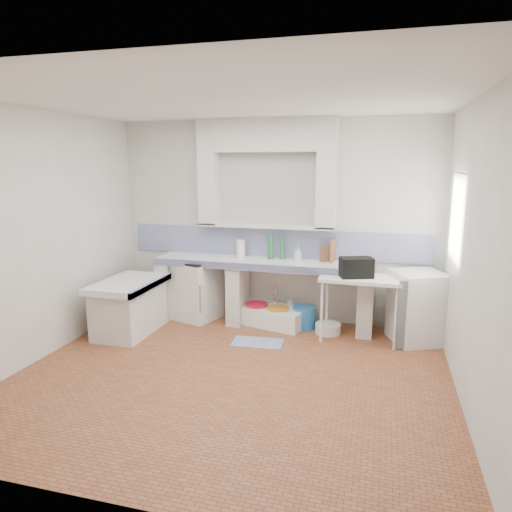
% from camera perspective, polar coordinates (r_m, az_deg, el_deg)
% --- Properties ---
extents(floor, '(4.50, 4.50, 0.00)m').
position_cam_1_polar(floor, '(5.10, -3.05, -14.40)').
color(floor, brown).
rests_on(floor, ground).
extents(ceiling, '(4.50, 4.50, 0.00)m').
position_cam_1_polar(ceiling, '(4.63, -3.43, 18.62)').
color(ceiling, silver).
rests_on(ceiling, ground).
extents(wall_back, '(4.50, 0.00, 4.50)m').
position_cam_1_polar(wall_back, '(6.57, 2.30, 4.21)').
color(wall_back, silver).
rests_on(wall_back, ground).
extents(wall_front, '(4.50, 0.00, 4.50)m').
position_cam_1_polar(wall_front, '(2.89, -15.91, -5.39)').
color(wall_front, silver).
rests_on(wall_front, ground).
extents(wall_left, '(0.00, 4.50, 4.50)m').
position_cam_1_polar(wall_left, '(5.78, -24.93, 2.19)').
color(wall_left, silver).
rests_on(wall_left, ground).
extents(wall_right, '(0.00, 4.50, 4.50)m').
position_cam_1_polar(wall_right, '(4.50, 25.09, -0.12)').
color(wall_right, silver).
rests_on(wall_right, ground).
extents(alcove_mass, '(1.90, 0.25, 0.45)m').
position_cam_1_polar(alcove_mass, '(6.43, 1.23, 14.55)').
color(alcove_mass, silver).
rests_on(alcove_mass, ground).
extents(window_frame, '(0.35, 0.86, 1.06)m').
position_cam_1_polar(window_frame, '(5.67, 25.01, 4.08)').
color(window_frame, '#371E11').
rests_on(window_frame, ground).
extents(lace_valance, '(0.01, 0.84, 0.24)m').
position_cam_1_polar(lace_valance, '(5.62, 23.87, 8.01)').
color(lace_valance, white).
rests_on(lace_valance, ground).
extents(counter_slab, '(3.00, 0.60, 0.08)m').
position_cam_1_polar(counter_slab, '(6.40, 0.78, -0.88)').
color(counter_slab, white).
rests_on(counter_slab, ground).
extents(counter_lip, '(3.00, 0.04, 0.10)m').
position_cam_1_polar(counter_lip, '(6.13, 0.13, -1.41)').
color(counter_lip, navy).
rests_on(counter_lip, ground).
extents(counter_pier_left, '(0.20, 0.55, 0.82)m').
position_cam_1_polar(counter_pier_left, '(6.98, -10.46, -3.85)').
color(counter_pier_left, silver).
rests_on(counter_pier_left, ground).
extents(counter_pier_mid, '(0.20, 0.55, 0.82)m').
position_cam_1_polar(counter_pier_mid, '(6.60, -2.18, -4.53)').
color(counter_pier_mid, silver).
rests_on(counter_pier_mid, ground).
extents(counter_pier_right, '(0.20, 0.55, 0.82)m').
position_cam_1_polar(counter_pier_right, '(6.32, 13.22, -5.55)').
color(counter_pier_right, silver).
rests_on(counter_pier_right, ground).
extents(peninsula_top, '(0.70, 1.10, 0.08)m').
position_cam_1_polar(peninsula_top, '(6.32, -15.31, -3.29)').
color(peninsula_top, white).
rests_on(peninsula_top, ground).
extents(peninsula_base, '(0.60, 1.00, 0.62)m').
position_cam_1_polar(peninsula_base, '(6.42, -15.14, -6.32)').
color(peninsula_base, silver).
rests_on(peninsula_base, ground).
extents(peninsula_lip, '(0.04, 1.10, 0.10)m').
position_cam_1_polar(peninsula_lip, '(6.17, -12.65, -3.53)').
color(peninsula_lip, navy).
rests_on(peninsula_lip, ground).
extents(backsplash, '(4.27, 0.03, 0.40)m').
position_cam_1_polar(backsplash, '(6.60, 2.25, 1.61)').
color(backsplash, navy).
rests_on(backsplash, ground).
extents(stove, '(0.74, 0.73, 0.83)m').
position_cam_1_polar(stove, '(6.79, -7.34, -4.14)').
color(stove, white).
rests_on(stove, ground).
extents(sink, '(1.03, 0.73, 0.22)m').
position_cam_1_polar(sink, '(6.55, 1.98, -7.38)').
color(sink, white).
rests_on(sink, ground).
extents(side_table, '(1.00, 0.58, 0.04)m').
position_cam_1_polar(side_table, '(6.05, 12.51, -6.26)').
color(side_table, white).
rests_on(side_table, ground).
extents(fridge, '(0.76, 0.76, 0.89)m').
position_cam_1_polar(fridge, '(6.18, 19.11, -5.92)').
color(fridge, white).
rests_on(fridge, ground).
extents(bucket_red, '(0.39, 0.39, 0.29)m').
position_cam_1_polar(bucket_red, '(6.58, 0.08, -6.99)').
color(bucket_red, red).
rests_on(bucket_red, ground).
extents(bucket_orange, '(0.31, 0.31, 0.28)m').
position_cam_1_polar(bucket_orange, '(6.43, 2.64, -7.50)').
color(bucket_orange, orange).
rests_on(bucket_orange, ground).
extents(bucket_blue, '(0.37, 0.37, 0.29)m').
position_cam_1_polar(bucket_blue, '(6.45, 5.90, -7.41)').
color(bucket_blue, '#236DB1').
rests_on(bucket_blue, ground).
extents(basin_white, '(0.38, 0.38, 0.13)m').
position_cam_1_polar(basin_white, '(6.30, 8.76, -8.73)').
color(basin_white, white).
rests_on(basin_white, ground).
extents(water_bottle_a, '(0.08, 0.08, 0.27)m').
position_cam_1_polar(water_bottle_a, '(6.68, 1.76, -6.80)').
color(water_bottle_a, silver).
rests_on(water_bottle_a, ground).
extents(water_bottle_b, '(0.10, 0.10, 0.32)m').
position_cam_1_polar(water_bottle_b, '(6.64, 4.24, -6.73)').
color(water_bottle_b, silver).
rests_on(water_bottle_b, ground).
extents(black_bag, '(0.45, 0.34, 0.25)m').
position_cam_1_polar(black_bag, '(5.88, 12.13, -1.38)').
color(black_bag, black).
rests_on(black_bag, side_table).
extents(green_bottle_a, '(0.09, 0.09, 0.34)m').
position_cam_1_polar(green_bottle_a, '(6.44, 1.76, 1.12)').
color(green_bottle_a, '#28653A').
rests_on(green_bottle_a, counter_slab).
extents(green_bottle_b, '(0.07, 0.07, 0.31)m').
position_cam_1_polar(green_bottle_b, '(6.45, 3.21, 0.97)').
color(green_bottle_b, '#28653A').
rests_on(green_bottle_b, counter_slab).
extents(knife_block, '(0.13, 0.12, 0.21)m').
position_cam_1_polar(knife_block, '(6.36, 8.31, 0.27)').
color(knife_block, brown).
rests_on(knife_block, counter_slab).
extents(cutting_board, '(0.06, 0.23, 0.31)m').
position_cam_1_polar(cutting_board, '(6.34, 9.35, 0.66)').
color(cutting_board, brown).
rests_on(cutting_board, counter_slab).
extents(paper_towel, '(0.13, 0.13, 0.25)m').
position_cam_1_polar(paper_towel, '(6.58, -1.87, 0.91)').
color(paper_towel, white).
rests_on(paper_towel, counter_slab).
extents(soap_bottle, '(0.11, 0.11, 0.19)m').
position_cam_1_polar(soap_bottle, '(6.42, 5.13, 0.34)').
color(soap_bottle, white).
rests_on(soap_bottle, counter_slab).
extents(rug, '(0.65, 0.40, 0.01)m').
position_cam_1_polar(rug, '(5.93, 0.22, -10.51)').
color(rug, navy).
rests_on(rug, ground).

